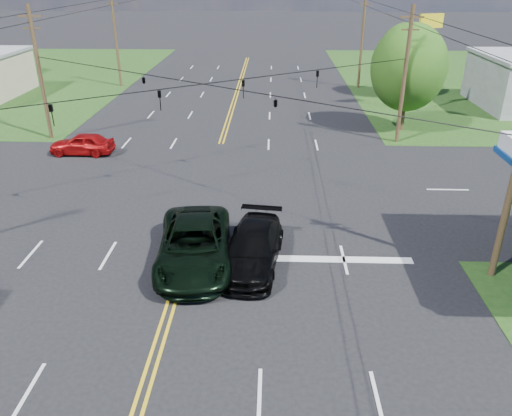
{
  "coord_description": "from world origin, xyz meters",
  "views": [
    {
      "loc": [
        3.77,
        -14.94,
        11.51
      ],
      "look_at": [
        3.06,
        6.0,
        1.52
      ],
      "focal_mm": 35.0,
      "sensor_mm": 36.0,
      "label": 1
    }
  ],
  "objects_px": {
    "pole_left_far": "(116,37)",
    "pole_right_far": "(362,38)",
    "pole_nw": "(40,72)",
    "tree_right_a": "(409,68)",
    "suv_black": "(253,248)",
    "pole_ne": "(405,75)",
    "tree_right_b": "(404,53)",
    "pickup_dkgreen": "(194,245)"
  },
  "relations": [
    {
      "from": "suv_black",
      "to": "pole_right_far",
      "type": "bearing_deg",
      "value": 81.74
    },
    {
      "from": "pole_nw",
      "to": "pole_left_far",
      "type": "relative_size",
      "value": 0.95
    },
    {
      "from": "pole_nw",
      "to": "pole_left_far",
      "type": "height_order",
      "value": "pole_left_far"
    },
    {
      "from": "pole_nw",
      "to": "pole_ne",
      "type": "distance_m",
      "value": 26.0
    },
    {
      "from": "pole_nw",
      "to": "pole_ne",
      "type": "relative_size",
      "value": 1.0
    },
    {
      "from": "pole_nw",
      "to": "suv_black",
      "type": "bearing_deg",
      "value": -47.56
    },
    {
      "from": "pickup_dkgreen",
      "to": "pole_right_far",
      "type": "bearing_deg",
      "value": 65.59
    },
    {
      "from": "pole_left_far",
      "to": "pickup_dkgreen",
      "type": "height_order",
      "value": "pole_left_far"
    },
    {
      "from": "pole_nw",
      "to": "tree_right_a",
      "type": "xyz_separation_m",
      "value": [
        27.0,
        3.0,
        -0.05
      ]
    },
    {
      "from": "pole_right_far",
      "to": "tree_right_a",
      "type": "relative_size",
      "value": 1.22
    },
    {
      "from": "suv_black",
      "to": "tree_right_b",
      "type": "bearing_deg",
      "value": 74.51
    },
    {
      "from": "pole_left_far",
      "to": "suv_black",
      "type": "relative_size",
      "value": 1.8
    },
    {
      "from": "pole_right_far",
      "to": "pickup_dkgreen",
      "type": "xyz_separation_m",
      "value": [
        -12.5,
        -36.5,
        -4.25
      ]
    },
    {
      "from": "pole_nw",
      "to": "tree_right_a",
      "type": "height_order",
      "value": "pole_nw"
    },
    {
      "from": "pole_ne",
      "to": "tree_right_b",
      "type": "height_order",
      "value": "pole_ne"
    },
    {
      "from": "pickup_dkgreen",
      "to": "pole_ne",
      "type": "bearing_deg",
      "value": 48.96
    },
    {
      "from": "pole_left_far",
      "to": "tree_right_b",
      "type": "height_order",
      "value": "pole_left_far"
    },
    {
      "from": "pole_right_far",
      "to": "pole_left_far",
      "type": "bearing_deg",
      "value": 180.0
    },
    {
      "from": "pole_nw",
      "to": "tree_right_a",
      "type": "relative_size",
      "value": 1.16
    },
    {
      "from": "pole_right_far",
      "to": "tree_right_a",
      "type": "distance_m",
      "value": 16.03
    },
    {
      "from": "tree_right_a",
      "to": "pole_nw",
      "type": "bearing_deg",
      "value": -173.66
    },
    {
      "from": "pickup_dkgreen",
      "to": "suv_black",
      "type": "distance_m",
      "value": 2.5
    },
    {
      "from": "pole_left_far",
      "to": "suv_black",
      "type": "distance_m",
      "value": 40.09
    },
    {
      "from": "pole_nw",
      "to": "pickup_dkgreen",
      "type": "bearing_deg",
      "value": -52.35
    },
    {
      "from": "tree_right_b",
      "to": "pickup_dkgreen",
      "type": "height_order",
      "value": "tree_right_b"
    },
    {
      "from": "pole_ne",
      "to": "pole_right_far",
      "type": "distance_m",
      "value": 19.0
    },
    {
      "from": "pole_nw",
      "to": "pole_right_far",
      "type": "distance_m",
      "value": 32.2
    },
    {
      "from": "pole_nw",
      "to": "tree_right_b",
      "type": "bearing_deg",
      "value": 26.95
    },
    {
      "from": "pole_ne",
      "to": "pole_left_far",
      "type": "distance_m",
      "value": 32.2
    },
    {
      "from": "suv_black",
      "to": "pole_nw",
      "type": "bearing_deg",
      "value": 139.5
    },
    {
      "from": "pole_right_far",
      "to": "suv_black",
      "type": "bearing_deg",
      "value": -105.32
    },
    {
      "from": "tree_right_b",
      "to": "pickup_dkgreen",
      "type": "distance_m",
      "value": 36.37
    },
    {
      "from": "pole_left_far",
      "to": "tree_right_a",
      "type": "xyz_separation_m",
      "value": [
        27.0,
        -16.0,
        -0.3
      ]
    },
    {
      "from": "pole_left_far",
      "to": "pole_right_far",
      "type": "xyz_separation_m",
      "value": [
        26.0,
        0.0,
        0.0
      ]
    },
    {
      "from": "pole_right_far",
      "to": "pickup_dkgreen",
      "type": "height_order",
      "value": "pole_right_far"
    },
    {
      "from": "pickup_dkgreen",
      "to": "suv_black",
      "type": "bearing_deg",
      "value": -5.51
    },
    {
      "from": "pole_left_far",
      "to": "tree_right_b",
      "type": "relative_size",
      "value": 1.41
    },
    {
      "from": "pickup_dkgreen",
      "to": "pole_left_far",
      "type": "bearing_deg",
      "value": 104.79
    },
    {
      "from": "tree_right_b",
      "to": "pole_right_far",
      "type": "bearing_deg",
      "value": 131.19
    },
    {
      "from": "pole_ne",
      "to": "tree_right_b",
      "type": "relative_size",
      "value": 1.34
    },
    {
      "from": "pole_ne",
      "to": "pole_right_far",
      "type": "relative_size",
      "value": 0.95
    },
    {
      "from": "pole_right_far",
      "to": "suv_black",
      "type": "height_order",
      "value": "pole_right_far"
    }
  ]
}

